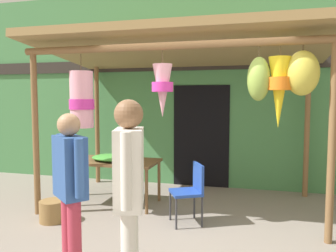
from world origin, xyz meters
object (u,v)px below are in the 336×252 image
(customer_foreground, at_px, (70,182))
(flower_heap_on_table, at_px, (115,158))
(folding_chair, at_px, (191,188))
(vendor_in_orange, at_px, (129,186))
(wicker_basket_by_table, at_px, (53,211))
(display_table, at_px, (113,164))

(customer_foreground, bearing_deg, flower_heap_on_table, 102.93)
(folding_chair, distance_m, vendor_in_orange, 2.06)
(folding_chair, xyz_separation_m, vendor_in_orange, (-0.13, -1.99, 0.53))
(folding_chair, distance_m, wicker_basket_by_table, 1.99)
(flower_heap_on_table, distance_m, folding_chair, 1.47)
(flower_heap_on_table, relative_size, folding_chair, 0.89)
(customer_foreground, bearing_deg, wicker_basket_by_table, 130.20)
(customer_foreground, bearing_deg, folding_chair, 62.75)
(display_table, relative_size, customer_foreground, 0.93)
(wicker_basket_by_table, distance_m, customer_foreground, 1.80)
(display_table, bearing_deg, vendor_in_orange, -63.08)
(display_table, xyz_separation_m, flower_heap_on_table, (0.05, -0.05, 0.12))
(display_table, distance_m, vendor_in_orange, 2.85)
(vendor_in_orange, height_order, customer_foreground, vendor_in_orange)
(folding_chair, xyz_separation_m, customer_foreground, (-0.86, -1.67, 0.44))
(flower_heap_on_table, height_order, customer_foreground, customer_foreground)
(folding_chair, bearing_deg, vendor_in_orange, -93.81)
(folding_chair, bearing_deg, flower_heap_on_table, 160.58)
(folding_chair, relative_size, customer_foreground, 0.53)
(folding_chair, bearing_deg, display_table, 159.52)
(display_table, height_order, folding_chair, folding_chair)
(display_table, distance_m, folding_chair, 1.51)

